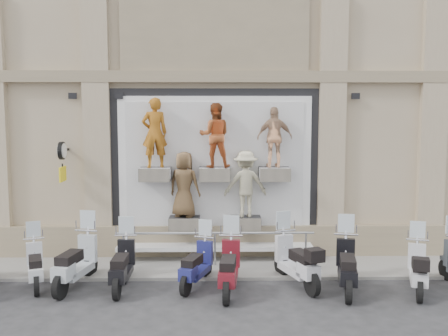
% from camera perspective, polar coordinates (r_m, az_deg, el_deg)
% --- Properties ---
extents(ground, '(90.00, 90.00, 0.00)m').
position_cam_1_polar(ground, '(10.99, -1.07, -14.48)').
color(ground, '#2B2B2D').
rests_on(ground, ground).
extents(sidewalk, '(16.00, 2.20, 0.08)m').
position_cam_1_polar(sidewalk, '(12.96, -1.04, -11.04)').
color(sidewalk, gray).
rests_on(sidewalk, ground).
extents(building, '(14.00, 8.60, 12.00)m').
position_cam_1_polar(building, '(17.42, -1.03, 13.16)').
color(building, tan).
rests_on(building, ground).
extents(shop_vitrine, '(5.60, 0.83, 4.30)m').
position_cam_1_polar(shop_vitrine, '(13.11, -0.84, -0.33)').
color(shop_vitrine, black).
rests_on(shop_vitrine, ground).
extents(guard_rail, '(5.06, 0.10, 0.93)m').
position_cam_1_polar(guard_rail, '(12.75, -1.04, -9.35)').
color(guard_rail, '#9EA0A5').
rests_on(guard_rail, ground).
extents(clock_sign_bracket, '(0.10, 0.80, 1.02)m').
position_cam_1_polar(clock_sign_bracket, '(13.39, -18.00, 1.27)').
color(clock_sign_bracket, black).
rests_on(clock_sign_bracket, ground).
extents(scooter_b, '(1.08, 1.78, 1.39)m').
position_cam_1_polar(scooter_b, '(12.12, -20.81, -9.45)').
color(scooter_b, silver).
rests_on(scooter_b, ground).
extents(scooter_c, '(0.95, 2.09, 1.63)m').
position_cam_1_polar(scooter_c, '(11.75, -16.61, -9.17)').
color(scooter_c, '#AAB1B8').
rests_on(scooter_c, ground).
extents(scooter_d, '(0.56, 1.87, 1.51)m').
position_cam_1_polar(scooter_d, '(11.43, -11.58, -9.78)').
color(scooter_d, black).
rests_on(scooter_d, ground).
extents(scooter_e, '(1.06, 1.82, 1.42)m').
position_cam_1_polar(scooter_e, '(11.38, -3.16, -9.98)').
color(scooter_e, navy).
rests_on(scooter_e, ground).
extents(scooter_f, '(0.76, 2.00, 1.59)m').
position_cam_1_polar(scooter_f, '(10.96, 0.58, -10.16)').
color(scooter_f, '#5D1019').
rests_on(scooter_f, ground).
extents(scooter_g, '(1.20, 2.04, 1.60)m').
position_cam_1_polar(scooter_g, '(11.51, 8.24, -9.39)').
color(scooter_g, silver).
rests_on(scooter_g, ground).
extents(scooter_h, '(0.95, 2.04, 1.60)m').
position_cam_1_polar(scooter_h, '(11.35, 13.89, -9.73)').
color(scooter_h, black).
rests_on(scooter_h, ground).
extents(scooter_i, '(1.06, 1.87, 1.46)m').
position_cam_1_polar(scooter_i, '(11.80, 21.34, -9.72)').
color(scooter_i, silver).
rests_on(scooter_i, ground).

